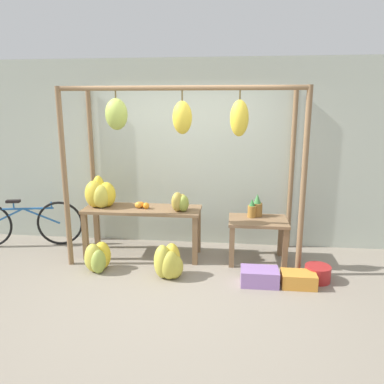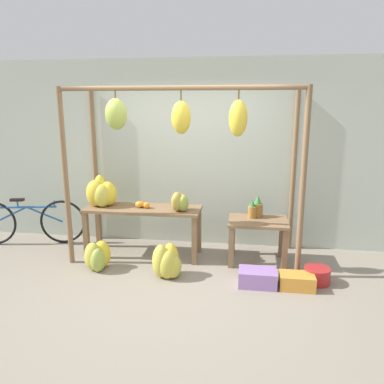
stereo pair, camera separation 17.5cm
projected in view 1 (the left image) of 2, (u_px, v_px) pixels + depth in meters
ground_plane at (174, 288)px, 4.46m from camera, size 20.00×20.00×0.00m
shop_wall_back at (190, 154)px, 5.70m from camera, size 8.00×0.08×2.80m
stall_awning at (178, 138)px, 4.77m from camera, size 3.11×1.14×2.36m
display_table_main at (143, 216)px, 5.30m from camera, size 1.64×0.55×0.71m
display_table_side at (258, 229)px, 5.14m from camera, size 0.80×0.58×0.60m
banana_pile_on_table at (101, 194)px, 5.32m from camera, size 0.50×0.46×0.44m
orange_pile at (141, 205)px, 5.26m from camera, size 0.21×0.13×0.09m
pineapple_cluster at (255, 208)px, 5.23m from camera, size 0.21×0.20×0.32m
banana_pile_ground_left at (97, 258)px, 4.90m from camera, size 0.39×0.40×0.39m
banana_pile_ground_right at (169, 263)px, 4.70m from camera, size 0.44×0.43×0.43m
fruit_crate_white at (259, 277)px, 4.54m from camera, size 0.45×0.29×0.20m
blue_bucket at (318, 273)px, 4.63m from camera, size 0.32×0.32×0.20m
parked_bicycle at (24, 223)px, 5.73m from camera, size 1.72×0.39×0.73m
papaya_pile at (180, 202)px, 5.10m from camera, size 0.30×0.28×0.27m
fruit_crate_purple at (298, 280)px, 4.49m from camera, size 0.41×0.26×0.18m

